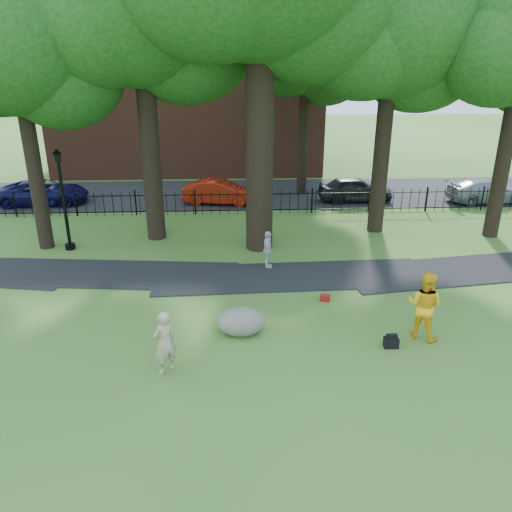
{
  "coord_description": "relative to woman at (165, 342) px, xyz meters",
  "views": [
    {
      "loc": [
        -1.12,
        -12.74,
        7.47
      ],
      "look_at": [
        -0.39,
        2.0,
        1.6
      ],
      "focal_mm": 35.0,
      "sensor_mm": 36.0,
      "label": 1
    }
  ],
  "objects": [
    {
      "name": "silver_car",
      "position": [
        15.81,
        15.35,
        -0.23
      ],
      "size": [
        4.37,
        1.93,
        1.25
      ],
      "primitive_type": "imported",
      "rotation": [
        0.0,
        0.0,
        1.61
      ],
      "color": "gray",
      "rests_on": "ground"
    },
    {
      "name": "woman",
      "position": [
        0.0,
        0.0,
        0.0
      ],
      "size": [
        0.74,
        0.7,
        1.71
      ],
      "primitive_type": "imported",
      "rotation": [
        0.0,
        0.0,
        3.8
      ],
      "color": "tan",
      "rests_on": "ground"
    },
    {
      "name": "brick_building",
      "position": [
        -1.14,
        25.85,
        5.15
      ],
      "size": [
        18.0,
        8.0,
        12.0
      ],
      "primitive_type": "cube",
      "color": "brown",
      "rests_on": "ground"
    },
    {
      "name": "boulder",
      "position": [
        1.94,
        1.86,
        -0.45
      ],
      "size": [
        1.61,
        1.37,
        0.81
      ],
      "primitive_type": "ellipsoid",
      "rotation": [
        0.0,
        0.0,
        -0.26
      ],
      "color": "#645E53",
      "rests_on": "ground"
    },
    {
      "name": "iron_fence",
      "position": [
        2.86,
        13.85,
        -0.25
      ],
      "size": [
        44.0,
        0.04,
        1.2
      ],
      "color": "black",
      "rests_on": "ground"
    },
    {
      "name": "red_bag",
      "position": [
        4.76,
        3.75,
        -0.75
      ],
      "size": [
        0.36,
        0.29,
        0.21
      ],
      "primitive_type": "cube",
      "rotation": [
        0.0,
        0.0,
        -0.35
      ],
      "color": "maroon",
      "rests_on": "ground"
    },
    {
      "name": "man",
      "position": [
        7.09,
        1.36,
        0.15
      ],
      "size": [
        1.24,
        1.21,
        2.01
      ],
      "primitive_type": "imported",
      "rotation": [
        0.0,
        0.0,
        2.46
      ],
      "color": "yellow",
      "rests_on": "ground"
    },
    {
      "name": "pedestrian",
      "position": [
        3.06,
        6.64,
        -0.12
      ],
      "size": [
        0.47,
        0.9,
        1.46
      ],
      "primitive_type": "imported",
      "rotation": [
        0.0,
        0.0,
        1.43
      ],
      "color": "silver",
      "rests_on": "ground"
    },
    {
      "name": "grey_car",
      "position": [
        8.61,
        15.95,
        -0.16
      ],
      "size": [
        4.09,
        1.67,
        1.39
      ],
      "primitive_type": "imported",
      "rotation": [
        0.0,
        0.0,
        1.56
      ],
      "color": "black",
      "rests_on": "ground"
    },
    {
      "name": "tree_row",
      "position": [
        3.38,
        10.26,
        7.3
      ],
      "size": [
        26.82,
        7.96,
        12.42
      ],
      "color": "black",
      "rests_on": "ground"
    },
    {
      "name": "red_sedan",
      "position": [
        1.1,
        15.8,
        -0.19
      ],
      "size": [
        4.18,
        2.01,
        1.32
      ],
      "primitive_type": "imported",
      "rotation": [
        0.0,
        0.0,
        1.41
      ],
      "color": "#AE1E0D",
      "rests_on": "ground"
    },
    {
      "name": "backpack",
      "position": [
        6.07,
        0.84,
        -0.71
      ],
      "size": [
        0.4,
        0.25,
        0.29
      ],
      "primitive_type": "cube",
      "rotation": [
        0.0,
        0.0,
        -0.01
      ],
      "color": "black",
      "rests_on": "ground"
    },
    {
      "name": "lamppost",
      "position": [
        -5.08,
        9.08,
        1.19
      ],
      "size": [
        0.41,
        0.41,
        4.17
      ],
      "rotation": [
        0.0,
        0.0,
        0.4
      ],
      "color": "black",
      "rests_on": "ground"
    },
    {
      "name": "street",
      "position": [
        2.86,
        17.85,
        -0.85
      ],
      "size": [
        80.0,
        7.0,
        0.02
      ],
      "primitive_type": "cube",
      "color": "black",
      "rests_on": "ground"
    },
    {
      "name": "ground",
      "position": [
        2.86,
        1.85,
        -0.85
      ],
      "size": [
        120.0,
        120.0,
        0.0
      ],
      "primitive_type": "plane",
      "color": "#3B6122",
      "rests_on": "ground"
    },
    {
      "name": "footpath",
      "position": [
        3.86,
        5.75,
        -0.85
      ],
      "size": [
        36.07,
        3.85,
        0.03
      ],
      "primitive_type": "cube",
      "rotation": [
        0.0,
        0.0,
        0.03
      ],
      "color": "black",
      "rests_on": "ground"
    },
    {
      "name": "navy_van",
      "position": [
        -8.55,
        16.24,
        -0.2
      ],
      "size": [
        4.8,
        2.4,
        1.31
      ],
      "primitive_type": "imported",
      "rotation": [
        0.0,
        0.0,
        1.62
      ],
      "color": "#0D0D41",
      "rests_on": "ground"
    }
  ]
}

